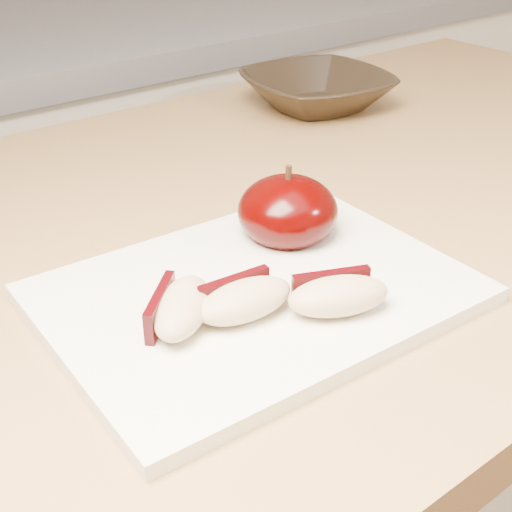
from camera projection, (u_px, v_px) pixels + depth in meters
cutting_board at (256, 293)px, 0.51m from camera, size 0.30×0.23×0.01m
apple_half at (288, 211)px, 0.57m from camera, size 0.10×0.10×0.07m
apple_wedge_a at (180, 307)px, 0.46m from camera, size 0.07×0.07×0.03m
apple_wedge_b at (244, 299)px, 0.47m from camera, size 0.07×0.04×0.03m
apple_wedge_c at (337, 295)px, 0.47m from camera, size 0.08×0.06×0.03m
bowl at (317, 90)px, 0.88m from camera, size 0.20×0.20×0.04m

